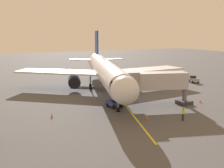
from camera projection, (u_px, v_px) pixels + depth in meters
ground_plane at (101, 93)px, 51.24m from camera, size 220.00×220.00×0.00m
apron_lead_in_line at (120, 99)px, 47.27m from camera, size 11.77×38.37×0.01m
airplane at (105, 71)px, 52.12m from camera, size 33.33×39.50×11.50m
jet_bridge at (150, 82)px, 42.03m from camera, size 11.42×5.78×5.40m
ground_crew_marshaller at (183, 114)px, 35.37m from camera, size 0.47×0.45×1.71m
tug_starboard_side at (194, 79)px, 62.19m from camera, size 1.86×2.50×1.50m
belt_loader_rear_apron at (114, 103)px, 41.61m from camera, size 1.86×4.70×2.32m
safety_cone_nose_left at (200, 101)px, 44.52m from camera, size 0.32×0.32×0.55m
safety_cone_wing_port at (52, 115)px, 36.76m from camera, size 0.32×0.32×0.55m
safety_cone_wing_starboard at (147, 117)px, 36.05m from camera, size 0.32×0.32×0.55m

